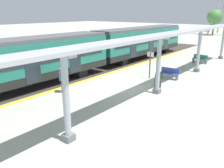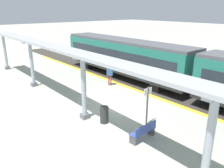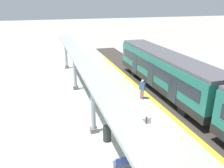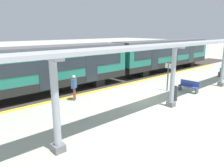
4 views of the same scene
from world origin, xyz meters
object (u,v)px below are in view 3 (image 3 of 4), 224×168
canopy_pillar_second (75,70)px  canopy_pillar_third (93,105)px  trash_bin (107,134)px  train_near_carriage (164,71)px  bench_near_end (129,161)px  canopy_pillar_nearest (66,53)px  platform_info_sign (146,131)px  passenger_waiting_near_edge (142,87)px

canopy_pillar_second → canopy_pillar_third: bearing=90.0°
canopy_pillar_second → trash_bin: 8.91m
train_near_carriage → bench_near_end: (6.66, 8.82, -1.39)m
canopy_pillar_nearest → train_near_carriage: bearing=127.6°
canopy_pillar_third → trash_bin: (-0.55, 1.15, -1.39)m
canopy_pillar_nearest → platform_info_sign: canopy_pillar_nearest is taller
passenger_waiting_near_edge → trash_bin: bearing=48.2°
bench_near_end → passenger_waiting_near_edge: 8.62m
platform_info_sign → passenger_waiting_near_edge: size_ratio=1.28×
canopy_pillar_third → platform_info_sign: (-2.19, 2.81, -0.54)m
train_near_carriage → trash_bin: bearing=41.3°
canopy_pillar_third → platform_info_sign: canopy_pillar_third is taller
canopy_pillar_third → trash_bin: size_ratio=3.85×
canopy_pillar_nearest → trash_bin: size_ratio=3.85×
canopy_pillar_third → canopy_pillar_second: bearing=-90.0°
train_near_carriage → canopy_pillar_second: bearing=-18.9°
canopy_pillar_nearest → passenger_waiting_near_edge: 12.17m
bench_near_end → platform_info_sign: 1.82m
bench_near_end → passenger_waiting_near_edge: passenger_waiting_near_edge is taller
passenger_waiting_near_edge → platform_info_sign: bearing=67.2°
train_near_carriage → passenger_waiting_near_edge: size_ratio=8.53×
canopy_pillar_second → trash_bin: canopy_pillar_second is taller
canopy_pillar_second → canopy_pillar_nearest: bearing=-90.0°
train_near_carriage → canopy_pillar_third: size_ratio=3.98×
bench_near_end → trash_bin: (0.38, -2.63, 0.04)m
canopy_pillar_nearest → platform_info_sign: (-2.19, 17.70, -0.54)m
train_near_carriage → canopy_pillar_third: bearing=33.6°
train_near_carriage → canopy_pillar_second: size_ratio=3.98×
canopy_pillar_third → canopy_pillar_nearest: bearing=-90.0°
train_near_carriage → canopy_pillar_second: canopy_pillar_second is taller
canopy_pillar_nearest → passenger_waiting_near_edge: (-4.98, 11.08, -0.79)m
canopy_pillar_second → trash_bin: bearing=93.6°
canopy_pillar_second → train_near_carriage: bearing=161.1°
trash_bin → canopy_pillar_second: bearing=-86.4°
passenger_waiting_near_edge → bench_near_end: bearing=61.9°
canopy_pillar_second → passenger_waiting_near_edge: (-4.98, 3.84, -0.79)m
canopy_pillar_nearest → canopy_pillar_second: 7.24m
platform_info_sign → canopy_pillar_nearest: bearing=-82.9°
train_near_carriage → platform_info_sign: 9.54m
trash_bin → passenger_waiting_near_edge: (-4.43, -4.95, 0.60)m
bench_near_end → passenger_waiting_near_edge: size_ratio=0.88×
train_near_carriage → canopy_pillar_nearest: canopy_pillar_nearest is taller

